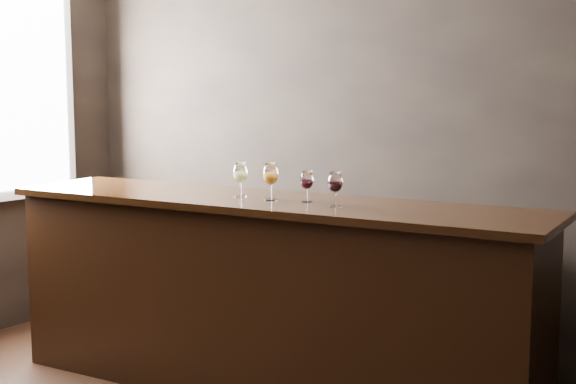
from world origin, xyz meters
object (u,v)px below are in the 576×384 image
Objects in this scene: glass_white at (240,173)px; glass_red_b at (335,183)px; bar_counter at (267,300)px; glass_red_a at (307,181)px; glass_amber at (271,174)px; back_bar_shelf at (295,285)px.

glass_white is 1.06× the size of glass_red_b.
glass_red_b is (0.48, -0.02, 0.72)m from bar_counter.
glass_red_b is (0.66, -0.00, -0.01)m from glass_white.
glass_red_a is at bearing 165.96° from glass_red_b.
glass_amber is 0.43m from glass_red_b.
glass_amber is at bearing -179.35° from glass_red_b.
glass_amber is (0.23, -0.01, 0.01)m from glass_white.
glass_red_b reaches higher than bar_counter.
bar_counter is 0.86m from glass_red_b.
glass_red_b is (0.43, 0.00, -0.02)m from glass_amber.
glass_red_b is at bearing -14.04° from glass_red_a.
back_bar_shelf is at bearing 138.35° from glass_red_b.
bar_counter is at bearing 4.65° from glass_white.
bar_counter is at bearing -67.04° from back_bar_shelf.
back_bar_shelf is at bearing 115.66° from glass_amber.
bar_counter is 0.75m from glass_white.
glass_amber is at bearing -2.13° from glass_white.
glass_white reaches higher than glass_red_b.
glass_red_a is 0.23m from glass_red_b.
bar_counter is at bearing 154.30° from glass_amber.
glass_amber is (0.32, -0.67, 0.82)m from back_bar_shelf.
glass_red_b is (0.75, -0.67, 0.80)m from back_bar_shelf.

